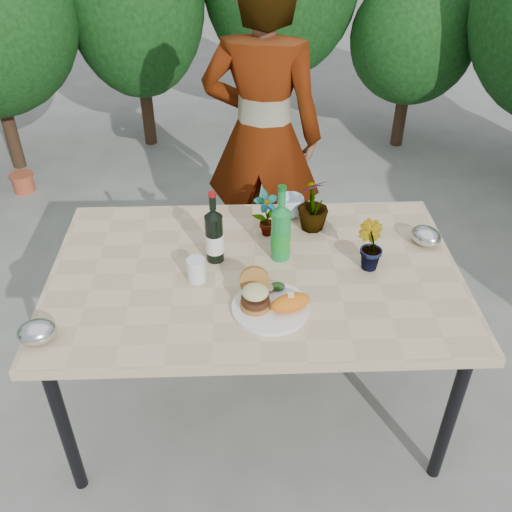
{
  "coord_description": "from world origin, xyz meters",
  "views": [
    {
      "loc": [
        -0.06,
        -1.76,
        2.12
      ],
      "look_at": [
        0.0,
        -0.08,
        0.88
      ],
      "focal_mm": 40.0,
      "sensor_mm": 36.0,
      "label": 1
    }
  ],
  "objects_px": {
    "person": "(263,137)",
    "wine_bottle": "(214,236)",
    "dinner_plate": "(271,308)",
    "patio_table": "(255,282)"
  },
  "relations": [
    {
      "from": "patio_table",
      "to": "dinner_plate",
      "type": "xyz_separation_m",
      "value": [
        0.05,
        -0.23,
        0.06
      ]
    },
    {
      "from": "patio_table",
      "to": "person",
      "type": "relative_size",
      "value": 0.93
    },
    {
      "from": "patio_table",
      "to": "person",
      "type": "xyz_separation_m",
      "value": [
        0.07,
        0.99,
        0.17
      ]
    },
    {
      "from": "person",
      "to": "wine_bottle",
      "type": "bearing_deg",
      "value": 87.0
    },
    {
      "from": "dinner_plate",
      "to": "person",
      "type": "distance_m",
      "value": 1.22
    },
    {
      "from": "patio_table",
      "to": "wine_bottle",
      "type": "height_order",
      "value": "wine_bottle"
    },
    {
      "from": "patio_table",
      "to": "person",
      "type": "bearing_deg",
      "value": 85.83
    },
    {
      "from": "dinner_plate",
      "to": "person",
      "type": "relative_size",
      "value": 0.16
    },
    {
      "from": "dinner_plate",
      "to": "person",
      "type": "xyz_separation_m",
      "value": [
        0.02,
        1.22,
        0.1
      ]
    },
    {
      "from": "person",
      "to": "dinner_plate",
      "type": "bearing_deg",
      "value": 100.03
    }
  ]
}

